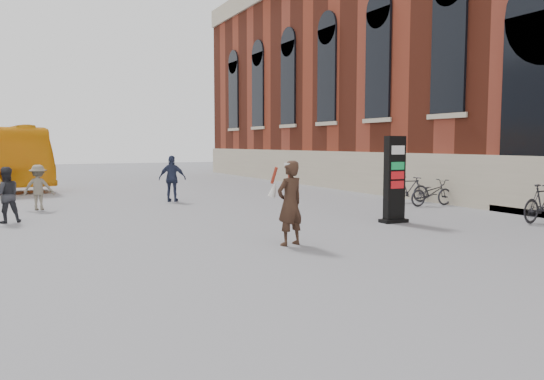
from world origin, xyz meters
name	(u,v)px	position (x,y,z in m)	size (l,w,h in m)	color
ground	(249,245)	(0.00, 0.00, 0.00)	(100.00, 100.00, 0.00)	#9E9EA3
station	(521,6)	(15.48, 6.00, 8.09)	(12.15, 44.50, 19.15)	maroon
info_pylon	(394,180)	(4.90, 1.23, 1.19)	(0.76, 0.39, 2.37)	black
woman	(290,202)	(0.77, -0.39, 0.93)	(0.79, 0.75, 1.81)	black
pedestrian_a	(6,195)	(-4.67, 5.89, 0.77)	(0.75, 0.58, 1.54)	#313238
pedestrian_b	(39,187)	(-3.73, 8.58, 0.74)	(0.96, 0.55, 1.48)	gray
pedestrian_c	(172,179)	(0.88, 9.09, 0.86)	(1.01, 0.42, 1.73)	#2A324E
bike_3	(543,203)	(8.60, -0.57, 0.53)	(0.50, 1.78, 1.07)	black
bike_6	(431,193)	(8.60, 3.75, 0.46)	(0.61, 1.76, 0.92)	black
bike_7	(409,189)	(8.60, 4.91, 0.49)	(0.46, 1.64, 0.98)	black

